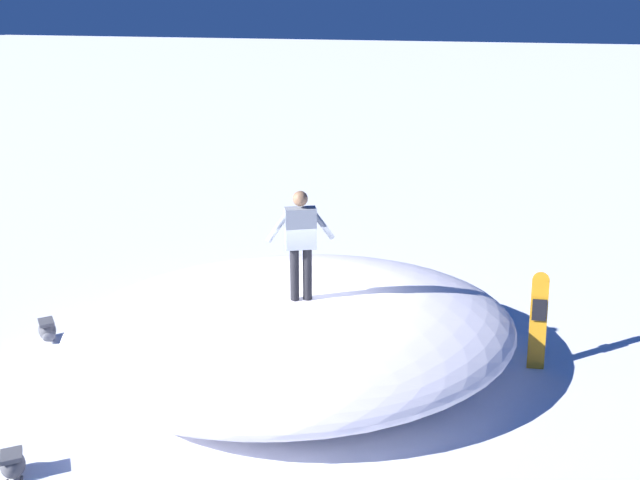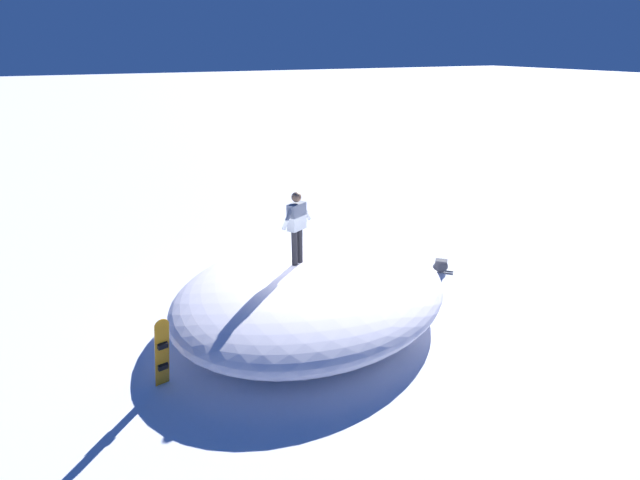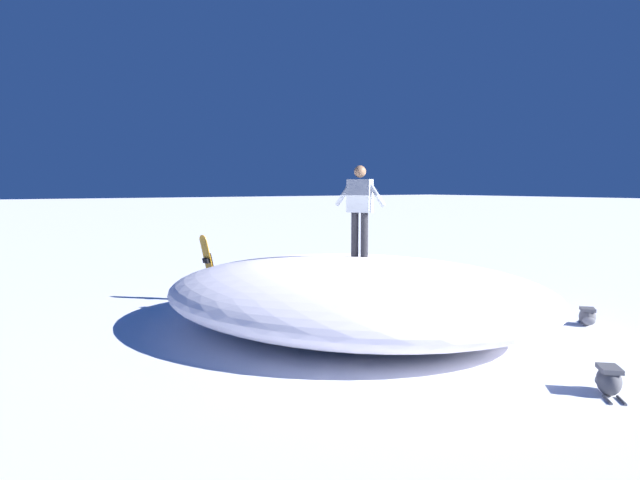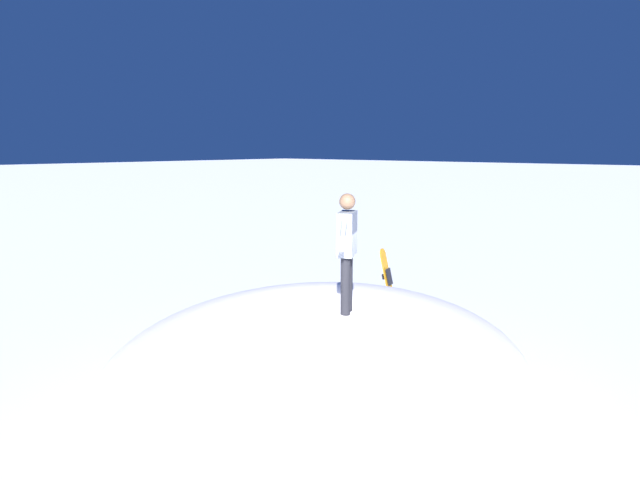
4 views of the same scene
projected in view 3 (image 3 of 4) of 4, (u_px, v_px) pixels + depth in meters
The scene contains 6 objects.
ground at pixel (351, 328), 10.53m from camera, with size 240.00×240.00×0.00m, color white.
snow_mound at pixel (355, 294), 10.39m from camera, with size 7.36×5.93×1.32m, color white.
snowboarder_standing at pixel (360, 204), 10.61m from camera, with size 0.57×0.96×1.74m.
snowboard_primary_upright at pixel (209, 267), 12.77m from camera, with size 0.43×0.35×1.57m.
backpack_near at pixel (609, 380), 7.14m from camera, with size 0.56×0.58×0.38m.
backpack_far at pixel (587, 316), 10.70m from camera, with size 0.53×0.51×0.34m.
Camera 3 is at (-6.18, -8.29, 2.67)m, focal length 31.27 mm.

